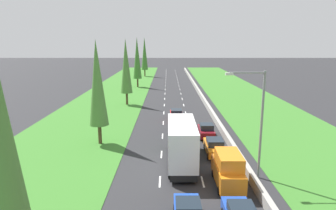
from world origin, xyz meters
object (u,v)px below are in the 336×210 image
(red_sedan_centre_lane, at_px, (176,115))
(poplar_tree_second, at_px, (97,83))
(street_light_mast, at_px, (257,117))
(white_box_truck_centre_lane, at_px, (181,141))
(orange_sedan_right_lane, at_px, (214,147))
(maroon_hatchback_right_lane, at_px, (206,131))
(grey_hatchback_centre_lane, at_px, (178,126))
(orange_van_right_lane, at_px, (227,169))
(poplar_tree_fifth, at_px, (144,54))
(poplar_tree_fourth, at_px, (136,58))
(poplar_tree_third, at_px, (125,66))

(red_sedan_centre_lane, bearing_deg, poplar_tree_second, -130.99)
(poplar_tree_second, distance_m, street_light_mast, 17.20)
(white_box_truck_centre_lane, xyz_separation_m, poplar_tree_second, (-8.84, 5.57, 4.63))
(white_box_truck_centre_lane, relative_size, orange_sedan_right_lane, 2.09)
(maroon_hatchback_right_lane, bearing_deg, grey_hatchback_centre_lane, 151.07)
(maroon_hatchback_right_lane, bearing_deg, street_light_mast, -75.95)
(red_sedan_centre_lane, bearing_deg, grey_hatchback_centre_lane, -89.23)
(orange_van_right_lane, bearing_deg, poplar_tree_fifth, 99.20)
(maroon_hatchback_right_lane, distance_m, poplar_tree_fourth, 42.53)
(orange_van_right_lane, bearing_deg, poplar_tree_second, 140.88)
(white_box_truck_centre_lane, xyz_separation_m, poplar_tree_fourth, (-8.86, 48.03, 5.03))
(orange_van_right_lane, distance_m, red_sedan_centre_lane, 20.47)
(white_box_truck_centre_lane, bearing_deg, red_sedan_centre_lane, 90.11)
(orange_sedan_right_lane, distance_m, poplar_tree_third, 27.86)
(orange_sedan_right_lane, bearing_deg, grey_hatchback_centre_lane, 115.31)
(maroon_hatchback_right_lane, distance_m, street_light_mast, 11.92)
(grey_hatchback_centre_lane, bearing_deg, poplar_tree_second, -155.65)
(poplar_tree_fifth, bearing_deg, white_box_truck_centre_lane, -82.95)
(white_box_truck_centre_lane, height_order, street_light_mast, street_light_mast)
(red_sedan_centre_lane, bearing_deg, white_box_truck_centre_lane, -89.89)
(orange_van_right_lane, bearing_deg, maroon_hatchback_right_lane, 90.71)
(grey_hatchback_centre_lane, bearing_deg, street_light_mast, -64.61)
(orange_van_right_lane, bearing_deg, poplar_tree_fourth, 103.22)
(white_box_truck_centre_lane, relative_size, poplar_tree_fourth, 0.76)
(maroon_hatchback_right_lane, height_order, poplar_tree_third, poplar_tree_third)
(orange_van_right_lane, relative_size, poplar_tree_fifth, 0.39)
(orange_sedan_right_lane, bearing_deg, poplar_tree_fourth, 105.11)
(white_box_truck_centre_lane, distance_m, orange_sedan_right_lane, 4.41)
(orange_van_right_lane, bearing_deg, poplar_tree_third, 111.33)
(white_box_truck_centre_lane, xyz_separation_m, maroon_hatchback_right_lane, (3.32, 7.79, -1.35))
(white_box_truck_centre_lane, bearing_deg, maroon_hatchback_right_lane, 66.89)
(red_sedan_centre_lane, relative_size, poplar_tree_second, 0.39)
(orange_van_right_lane, height_order, poplar_tree_third, poplar_tree_third)
(orange_van_right_lane, bearing_deg, street_light_mast, 30.39)
(orange_van_right_lane, xyz_separation_m, poplar_tree_third, (-12.15, 31.10, 5.56))
(white_box_truck_centre_lane, relative_size, poplar_tree_fifth, 0.74)
(orange_sedan_right_lane, xyz_separation_m, street_light_mast, (2.53, -5.30, 4.42))
(maroon_hatchback_right_lane, distance_m, poplar_tree_second, 13.74)
(orange_sedan_right_lane, relative_size, street_light_mast, 0.50)
(orange_van_right_lane, distance_m, poplar_tree_fifth, 77.28)
(poplar_tree_fourth, bearing_deg, orange_sedan_right_lane, -74.89)
(orange_sedan_right_lane, distance_m, grey_hatchback_centre_lane, 8.02)
(orange_van_right_lane, height_order, red_sedan_centre_lane, orange_van_right_lane)
(poplar_tree_fifth, distance_m, street_light_mast, 76.07)
(maroon_hatchback_right_lane, relative_size, poplar_tree_second, 0.34)
(poplar_tree_third, height_order, poplar_tree_fourth, poplar_tree_fourth)
(poplar_tree_second, bearing_deg, orange_van_right_lane, -39.12)
(poplar_tree_second, distance_m, poplar_tree_fifth, 66.04)
(poplar_tree_second, relative_size, poplar_tree_fourth, 0.94)
(orange_van_right_lane, height_order, street_light_mast, street_light_mast)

